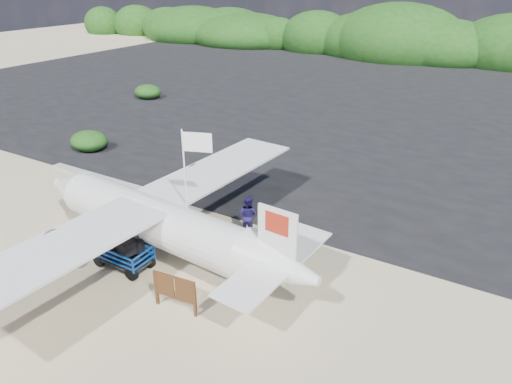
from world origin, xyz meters
TOP-DOWN VIEW (x-y plane):
  - ground at (0.00, 0.00)m, footprint 160.00×160.00m
  - asphalt_apron at (0.00, 30.00)m, footprint 90.00×50.00m
  - lagoon at (-9.00, 1.50)m, footprint 9.00×7.00m
  - vegetation_band at (0.00, 55.00)m, footprint 124.00×8.00m
  - baggage_cart at (-2.55, -0.39)m, footprint 2.42×1.40m
  - flagpole at (-0.64, 1.32)m, footprint 1.17×0.80m
  - signboard at (0.82, -1.37)m, footprint 1.73×0.34m
  - crew_a at (-4.31, 1.47)m, footprint 0.69×0.48m
  - crew_b at (0.31, 4.16)m, footprint 0.92×0.73m
  - aircraft_small at (-5.17, 33.95)m, footprint 10.38×10.38m

SIDE VIEW (x-z plane):
  - ground at x=0.00m, z-range 0.00..0.00m
  - asphalt_apron at x=0.00m, z-range -0.02..0.02m
  - lagoon at x=-9.00m, z-range -0.20..0.20m
  - vegetation_band at x=0.00m, z-range -2.20..2.20m
  - baggage_cart at x=-2.55m, z-range -0.60..0.60m
  - flagpole at x=-0.64m, z-range -2.71..2.71m
  - signboard at x=0.82m, z-range -0.71..0.71m
  - aircraft_small at x=-5.17m, z-range -1.33..1.33m
  - crew_a at x=-4.31m, z-range 0.00..1.84m
  - crew_b at x=0.31m, z-range 0.00..1.84m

